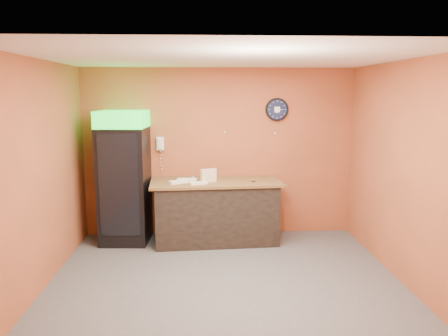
{
  "coord_description": "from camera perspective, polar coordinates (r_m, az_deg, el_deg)",
  "views": [
    {
      "loc": [
        -0.28,
        -5.27,
        2.39
      ],
      "look_at": [
        0.02,
        0.6,
        1.38
      ],
      "focal_mm": 35.0,
      "sensor_mm": 36.0,
      "label": 1
    }
  ],
  "objects": [
    {
      "name": "wrapped_sandwich_left",
      "position": [
        6.83,
        -5.97,
        -1.81
      ],
      "size": [
        0.32,
        0.25,
        0.04
      ],
      "primitive_type": "cube",
      "rotation": [
        0.0,
        0.0,
        0.53
      ],
      "color": "white",
      "rests_on": "butcher_paper"
    },
    {
      "name": "beverage_cooler",
      "position": [
        7.11,
        -12.9,
        -1.45
      ],
      "size": [
        0.78,
        0.79,
        2.12
      ],
      "rotation": [
        0.0,
        0.0,
        -0.06
      ],
      "color": "black",
      "rests_on": "floor"
    },
    {
      "name": "ceiling",
      "position": [
        5.29,
        0.14,
        14.24
      ],
      "size": [
        4.5,
        4.0,
        0.02
      ],
      "primitive_type": "cube",
      "color": "white",
      "rests_on": "back_wall"
    },
    {
      "name": "kitchen_tool",
      "position": [
        7.03,
        -3.99,
        -1.36
      ],
      "size": [
        0.06,
        0.06,
        0.06
      ],
      "primitive_type": "cylinder",
      "color": "silver",
      "rests_on": "butcher_paper"
    },
    {
      "name": "floor",
      "position": [
        5.79,
        0.13,
        -14.58
      ],
      "size": [
        4.5,
        4.5,
        0.0
      ],
      "primitive_type": "plane",
      "color": "#47474C",
      "rests_on": "ground"
    },
    {
      "name": "prep_counter",
      "position": [
        7.1,
        -1.06,
        -5.8
      ],
      "size": [
        1.97,
        0.97,
        0.96
      ],
      "primitive_type": "cube",
      "rotation": [
        0.0,
        0.0,
        0.06
      ],
      "color": "black",
      "rests_on": "floor"
    },
    {
      "name": "left_wall",
      "position": [
        5.71,
        -23.04,
        -0.98
      ],
      "size": [
        0.02,
        4.0,
        2.8
      ],
      "primitive_type": "cube",
      "color": "#B65533",
      "rests_on": "floor"
    },
    {
      "name": "butcher_paper",
      "position": [
        6.99,
        -1.07,
        -1.84
      ],
      "size": [
        2.13,
        1.05,
        0.04
      ],
      "primitive_type": "cube",
      "rotation": [
        0.0,
        0.0,
        0.06
      ],
      "color": "brown",
      "rests_on": "prep_counter"
    },
    {
      "name": "back_wall",
      "position": [
        7.34,
        -0.69,
        2.04
      ],
      "size": [
        4.5,
        0.02,
        2.8
      ],
      "primitive_type": "cube",
      "color": "#B65533",
      "rests_on": "floor"
    },
    {
      "name": "wall_clock",
      "position": [
        7.35,
        6.92,
        7.59
      ],
      "size": [
        0.38,
        0.06,
        0.38
      ],
      "color": "black",
      "rests_on": "back_wall"
    },
    {
      "name": "right_wall",
      "position": [
        5.93,
        22.42,
        -0.57
      ],
      "size": [
        0.02,
        4.0,
        2.8
      ],
      "primitive_type": "cube",
      "color": "#B65533",
      "rests_on": "floor"
    },
    {
      "name": "sub_roll_stack",
      "position": [
        6.87,
        -2.05,
        -0.99
      ],
      "size": [
        0.26,
        0.18,
        0.21
      ],
      "rotation": [
        0.0,
        0.0,
        0.42
      ],
      "color": "beige",
      "rests_on": "butcher_paper"
    },
    {
      "name": "wall_phone",
      "position": [
        7.29,
        -8.31,
        3.17
      ],
      "size": [
        0.12,
        0.1,
        0.22
      ],
      "color": "white",
      "rests_on": "back_wall"
    },
    {
      "name": "wrapped_sandwich_right",
      "position": [
        6.96,
        -4.85,
        -1.57
      ],
      "size": [
        0.32,
        0.16,
        0.04
      ],
      "primitive_type": "cube",
      "rotation": [
        0.0,
        0.0,
        -0.12
      ],
      "color": "white",
      "rests_on": "butcher_paper"
    },
    {
      "name": "wrapped_sandwich_mid",
      "position": [
        6.72,
        -3.38,
        -1.98
      ],
      "size": [
        0.29,
        0.18,
        0.04
      ],
      "primitive_type": "cube",
      "rotation": [
        0.0,
        0.0,
        0.31
      ],
      "color": "white",
      "rests_on": "butcher_paper"
    }
  ]
}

